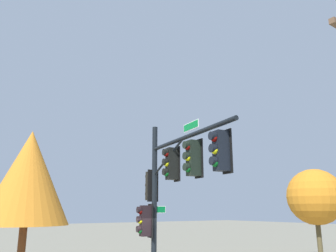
# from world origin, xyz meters

# --- Properties ---
(signal_pole_assembly) EXTENTS (5.90, 1.43, 6.00)m
(signal_pole_assembly) POSITION_xyz_m (1.43, -0.27, 3.74)
(signal_pole_assembly) COLOR black
(signal_pole_assembly) RESTS_ON ground_plane
(tree_near) EXTENTS (3.12, 3.12, 5.08)m
(tree_near) POSITION_xyz_m (-0.48, 10.95, 3.51)
(tree_near) COLOR brown
(tree_near) RESTS_ON ground_plane
(tree_mid) EXTENTS (3.77, 3.77, 6.34)m
(tree_mid) POSITION_xyz_m (-4.95, -3.58, 4.23)
(tree_mid) COLOR brown
(tree_mid) RESTS_ON ground_plane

